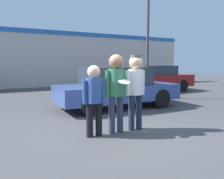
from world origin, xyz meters
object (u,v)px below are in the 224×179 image
object	(u,v)px
person_middle_with_frisbee	(116,86)
parked_car_near	(117,87)
parked_car_far	(154,78)
person_left	(94,95)
street_lamp	(151,22)
person_right	(136,85)

from	to	relation	value
person_middle_with_frisbee	parked_car_near	distance (m)	3.06
parked_car_far	person_left	bearing A→B (deg)	-136.83
person_middle_with_frisbee	street_lamp	size ratio (longest dim) A/B	0.32
person_middle_with_frisbee	person_right	world-z (taller)	person_middle_with_frisbee
street_lamp	person_right	bearing A→B (deg)	-131.31
person_middle_with_frisbee	parked_car_near	world-z (taller)	person_middle_with_frisbee
person_middle_with_frisbee	parked_car_far	size ratio (longest dim) A/B	0.40
parked_car_far	street_lamp	xyz separation A→B (m)	(-1.83, -2.07, 2.72)
person_left	parked_car_far	xyz separation A→B (m)	(6.27, 5.89, -0.16)
person_left	person_middle_with_frisbee	xyz separation A→B (m)	(0.55, -0.01, 0.18)
person_right	street_lamp	world-z (taller)	street_lamp
person_left	parked_car_near	xyz separation A→B (m)	(2.02, 2.64, -0.18)
person_middle_with_frisbee	person_left	bearing A→B (deg)	178.45
person_left	person_right	bearing A→B (deg)	-0.03
person_left	parked_car_far	size ratio (longest dim) A/B	0.35
parked_car_far	street_lamp	size ratio (longest dim) A/B	0.80
parked_car_far	parked_car_near	bearing A→B (deg)	-142.68
person_right	parked_car_near	size ratio (longest dim) A/B	0.41
parked_car_near	person_right	bearing A→B (deg)	-109.31
parked_car_far	person_right	bearing A→B (deg)	-131.36
person_middle_with_frisbee	person_right	bearing A→B (deg)	1.49
person_middle_with_frisbee	person_right	size ratio (longest dim) A/B	1.00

